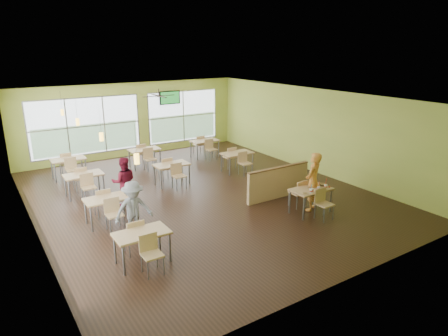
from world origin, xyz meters
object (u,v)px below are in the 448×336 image
Objects in this scene: main_table at (311,192)px; half_wall_divider at (278,182)px; man_plaid at (313,182)px; food_basket at (323,185)px.

half_wall_divider is at bearing 90.00° from main_table.
main_table is at bearing 11.81° from man_plaid.
food_basket is at bearing 0.53° from main_table.
main_table is at bearing -90.00° from half_wall_divider.
food_basket is (0.29, -0.14, -0.10)m from man_plaid.
main_table is 6.81× the size of food_basket.
man_plaid is 7.91× the size of food_basket.
man_plaid is (0.20, 0.15, 0.25)m from main_table.
main_table is at bearing -179.47° from food_basket.
man_plaid is 0.34m from food_basket.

